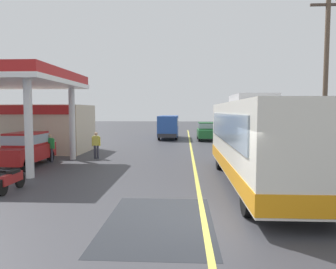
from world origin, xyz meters
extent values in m
plane|color=#38383D|center=(0.00, 20.00, 0.00)|extent=(120.00, 120.00, 0.00)
cube|color=#D8CC4C|center=(0.00, 15.00, 0.00)|extent=(0.16, 50.00, 0.01)
cube|color=#26282D|center=(-1.22, -0.13, 0.00)|extent=(2.90, 4.50, 0.01)
cube|color=silver|center=(2.37, 4.42, 1.88)|extent=(2.50, 11.00, 2.90)
cube|color=orange|center=(2.37, 4.42, 0.77)|extent=(2.54, 11.04, 0.56)
cube|color=#8C9EAD|center=(2.37, -1.02, 2.42)|extent=(2.30, 0.10, 1.40)
cube|color=#8C9EAD|center=(1.10, 4.42, 2.33)|extent=(0.06, 9.35, 1.10)
cube|color=#8C9EAD|center=(3.64, 4.42, 2.33)|extent=(0.06, 9.35, 1.10)
cube|color=white|center=(2.37, -1.01, 3.12)|extent=(1.75, 0.08, 0.32)
cube|color=#B2B2B7|center=(2.37, 5.42, 3.51)|extent=(1.60, 2.80, 0.36)
cylinder|color=black|center=(1.27, 0.52, 0.50)|extent=(0.30, 1.00, 1.00)
cylinder|color=black|center=(3.47, 0.52, 0.50)|extent=(0.30, 1.00, 1.00)
cylinder|color=black|center=(1.27, 7.72, 0.50)|extent=(0.30, 1.00, 1.00)
cylinder|color=black|center=(3.47, 7.72, 0.50)|extent=(0.30, 1.00, 1.00)
cylinder|color=silver|center=(-7.41, 5.16, 2.30)|extent=(0.36, 0.36, 4.60)
cylinder|color=silver|center=(-7.41, 10.56, 2.30)|extent=(0.36, 0.36, 4.60)
cube|color=beige|center=(-11.11, 14.06, 1.70)|extent=(7.00, 4.40, 3.40)
cube|color=#B21E1E|center=(-11.11, 11.82, 3.05)|extent=(6.30, 0.10, 0.60)
cube|color=maroon|center=(-9.12, 8.04, 0.72)|extent=(1.70, 4.20, 0.80)
cube|color=maroon|center=(-9.12, 8.24, 1.47)|extent=(1.50, 2.31, 0.70)
cube|color=#8C9EAD|center=(-9.12, 8.24, 1.47)|extent=(1.53, 2.35, 0.49)
cylinder|color=black|center=(-8.37, 6.54, 0.32)|extent=(0.20, 0.64, 0.64)
cylinder|color=black|center=(-9.87, 9.54, 0.32)|extent=(0.20, 0.64, 0.64)
cylinder|color=black|center=(-8.37, 9.54, 0.32)|extent=(0.20, 0.64, 0.64)
cube|color=#264C9E|center=(-2.24, 25.46, 1.39)|extent=(2.00, 6.00, 2.10)
cube|color=#8C9EAD|center=(-2.24, 25.46, 1.79)|extent=(2.04, 5.10, 0.80)
cube|color=#2D2D33|center=(-2.24, 22.41, 0.54)|extent=(1.90, 0.16, 0.36)
cylinder|color=black|center=(-3.12, 23.46, 0.38)|extent=(0.22, 0.76, 0.76)
cylinder|color=black|center=(-1.36, 23.46, 0.38)|extent=(0.22, 0.76, 0.76)
cylinder|color=black|center=(-3.12, 27.46, 0.38)|extent=(0.22, 0.76, 0.76)
cylinder|color=black|center=(-1.36, 27.46, 0.38)|extent=(0.22, 0.76, 0.76)
cylinder|color=black|center=(-6.93, 2.20, 0.30)|extent=(0.10, 0.60, 0.60)
cylinder|color=black|center=(-6.93, 3.40, 0.30)|extent=(0.10, 0.60, 0.60)
cube|color=maroon|center=(-6.93, 2.80, 0.50)|extent=(0.20, 1.30, 0.36)
cube|color=black|center=(-6.93, 2.95, 0.72)|extent=(0.24, 0.60, 0.12)
cylinder|color=#2D2D33|center=(-6.93, 2.25, 0.90)|extent=(0.55, 0.04, 0.04)
cylinder|color=#33333F|center=(-6.15, 10.99, 0.41)|extent=(0.14, 0.14, 0.82)
cylinder|color=#33333F|center=(-5.97, 10.99, 0.41)|extent=(0.14, 0.14, 0.82)
cube|color=#D8CC4C|center=(-6.06, 10.99, 1.12)|extent=(0.36, 0.22, 0.60)
sphere|color=tan|center=(-6.06, 10.99, 1.55)|extent=(0.22, 0.22, 0.22)
cylinder|color=#D8CC4C|center=(-6.29, 10.99, 1.07)|extent=(0.09, 0.09, 0.58)
cylinder|color=#D8CC4C|center=(-5.83, 10.99, 1.07)|extent=(0.09, 0.09, 0.58)
cylinder|color=#33333F|center=(-8.41, 9.37, 0.41)|extent=(0.14, 0.14, 0.82)
cylinder|color=#33333F|center=(-8.23, 9.37, 0.41)|extent=(0.14, 0.14, 0.82)
cube|color=#268C3F|center=(-8.32, 9.37, 1.12)|extent=(0.36, 0.22, 0.60)
sphere|color=tan|center=(-8.32, 9.37, 1.55)|extent=(0.22, 0.22, 0.22)
cylinder|color=#268C3F|center=(-8.55, 9.37, 1.07)|extent=(0.09, 0.09, 0.58)
cylinder|color=#268C3F|center=(-8.09, 9.37, 1.07)|extent=(0.09, 0.09, 0.58)
cube|color=#1E602D|center=(1.66, 23.71, 0.72)|extent=(1.70, 4.20, 0.80)
cube|color=#1E602D|center=(1.66, 23.91, 1.47)|extent=(1.50, 2.31, 0.70)
cube|color=#8C9EAD|center=(1.66, 23.91, 1.47)|extent=(1.53, 2.35, 0.49)
cylinder|color=black|center=(0.91, 22.21, 0.32)|extent=(0.20, 0.64, 0.64)
cylinder|color=black|center=(2.41, 22.21, 0.32)|extent=(0.20, 0.64, 0.64)
cylinder|color=black|center=(0.91, 25.21, 0.32)|extent=(0.20, 0.64, 0.64)
cylinder|color=black|center=(2.41, 25.21, 0.32)|extent=(0.20, 0.64, 0.64)
cylinder|color=brown|center=(6.73, 8.43, 4.48)|extent=(0.24, 0.24, 8.96)
cube|color=#4C3D33|center=(6.73, 8.43, 8.36)|extent=(1.80, 0.12, 0.12)
camera|label=1|loc=(-0.55, -8.37, 2.99)|focal=33.67mm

